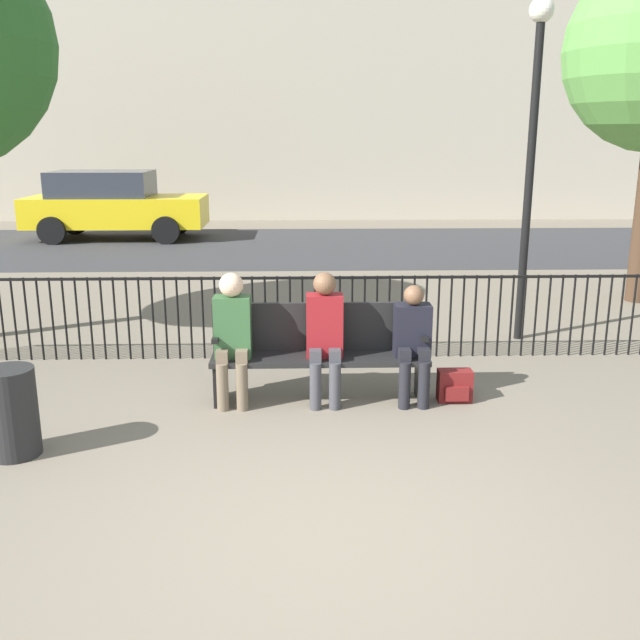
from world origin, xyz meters
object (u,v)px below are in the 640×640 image
park_bench (320,348)px  trash_bin (12,412)px  seated_person_1 (325,331)px  lamp_post (533,124)px  parked_car_0 (113,204)px  seated_person_0 (232,332)px  backpack (455,386)px  seated_person_2 (413,338)px

park_bench → trash_bin: 2.75m
seated_person_1 → lamp_post: 3.78m
seated_person_1 → trash_bin: size_ratio=1.75×
parked_car_0 → park_bench: bearing=-66.7°
parked_car_0 → seated_person_0: bearing=-70.6°
lamp_post → backpack: bearing=-120.5°
park_bench → lamp_post: (2.54, 1.99, 2.09)m
seated_person_0 → seated_person_2: (1.69, -0.01, -0.08)m
park_bench → backpack: 1.34m
trash_bin → parked_car_0: bearing=100.4°
seated_person_0 → seated_person_1: size_ratio=1.00×
backpack → parked_car_0: parked_car_0 is taller
seated_person_0 → backpack: seated_person_0 is taller
seated_person_1 → park_bench: bearing=108.2°
park_bench → seated_person_0: seated_person_0 is taller
backpack → trash_bin: (-3.76, -1.07, 0.21)m
backpack → lamp_post: size_ratio=0.08×
park_bench → seated_person_2: seated_person_2 is taller
seated_person_0 → trash_bin: 2.00m
park_bench → backpack: size_ratio=6.35×
seated_person_1 → seated_person_2: bearing=-0.5°
backpack → lamp_post: 3.47m
lamp_post → seated_person_1: bearing=-139.7°
trash_bin → lamp_post: bearing=32.6°
park_bench → parked_car_0: size_ratio=0.49×
seated_person_0 → seated_person_1: (0.86, -0.00, -0.01)m
seated_person_0 → backpack: 2.18m
seated_person_0 → seated_person_1: bearing=-0.0°
seated_person_0 → parked_car_0: size_ratio=0.30×
park_bench → lamp_post: 3.85m
lamp_post → seated_person_0: bearing=-147.7°
backpack → seated_person_0: bearing=179.9°
park_bench → seated_person_1: (0.04, -0.13, 0.20)m
park_bench → trash_bin: (-2.47, -1.20, -0.14)m
parked_car_0 → trash_bin: (2.21, -12.05, -0.48)m
seated_person_1 → seated_person_2: 0.83m
seated_person_1 → backpack: bearing=-0.2°
park_bench → seated_person_0: bearing=-171.0°
seated_person_1 → lamp_post: (2.50, 2.12, 1.89)m
seated_person_2 → lamp_post: size_ratio=0.29×
seated_person_1 → parked_car_0: size_ratio=0.30×
seated_person_2 → lamp_post: bearing=51.9°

